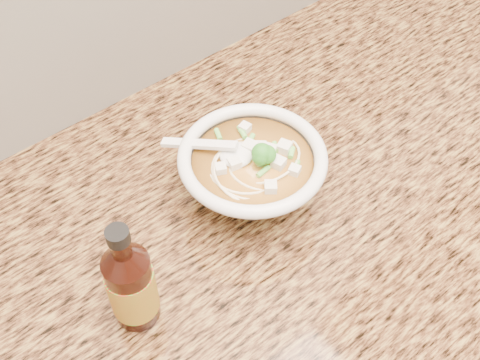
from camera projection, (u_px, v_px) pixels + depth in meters
cabinet at (260, 359)px, 1.15m from camera, size 4.00×0.65×0.86m
counter_slab at (269, 220)px, 0.80m from camera, size 4.00×0.68×0.04m
soup_bowl at (252, 175)px, 0.77m from camera, size 0.19×0.19×0.10m
hot_sauce_bottle at (131, 285)px, 0.65m from camera, size 0.05×0.05×0.16m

